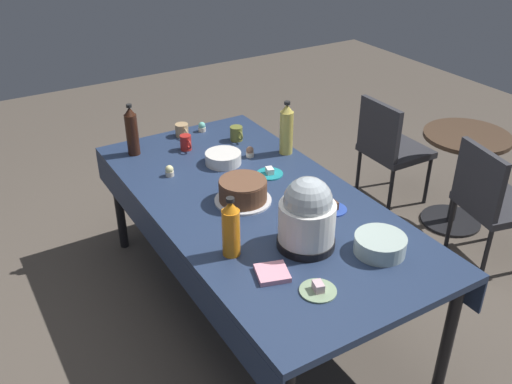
{
  "coord_description": "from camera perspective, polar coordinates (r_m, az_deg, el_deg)",
  "views": [
    {
      "loc": [
        2.27,
        -1.37,
        2.32
      ],
      "look_at": [
        0.0,
        0.0,
        0.8
      ],
      "focal_mm": 39.7,
      "sensor_mm": 36.0,
      "label": 1
    }
  ],
  "objects": [
    {
      "name": "cupcake_mint",
      "position": [
        3.35,
        -8.71,
        2.11
      ],
      "size": [
        0.05,
        0.05,
        0.07
      ],
      "color": "beige",
      "rests_on": "potluck_table"
    },
    {
      "name": "soda_bottle_cola",
      "position": [
        3.6,
        -12.4,
        5.99
      ],
      "size": [
        0.08,
        0.08,
        0.33
      ],
      "color": "#33190F",
      "rests_on": "potluck_table"
    },
    {
      "name": "dessert_plate_sage",
      "position": [
        2.46,
        6.27,
        -9.74
      ],
      "size": [
        0.16,
        0.16,
        0.05
      ],
      "color": "#8CA87F",
      "rests_on": "potluck_table"
    },
    {
      "name": "dessert_plate_cobalt",
      "position": [
        3.01,
        7.77,
        -1.6
      ],
      "size": [
        0.15,
        0.15,
        0.05
      ],
      "color": "#2D4CB2",
      "rests_on": "potluck_table"
    },
    {
      "name": "cupcake_berry",
      "position": [
        3.91,
        -5.47,
        6.54
      ],
      "size": [
        0.05,
        0.05,
        0.07
      ],
      "color": "beige",
      "rests_on": "potluck_table"
    },
    {
      "name": "soda_bottle_orange_juice",
      "position": [
        2.59,
        -2.54,
        -3.7
      ],
      "size": [
        0.08,
        0.08,
        0.3
      ],
      "color": "orange",
      "rests_on": "potluck_table"
    },
    {
      "name": "ceramic_snack_bowl",
      "position": [
        3.46,
        -3.32,
        3.43
      ],
      "size": [
        0.22,
        0.22,
        0.07
      ],
      "primitive_type": "cylinder",
      "color": "silver",
      "rests_on": "potluck_table"
    },
    {
      "name": "maroon_chair_right",
      "position": [
        3.9,
        22.6,
        -0.59
      ],
      "size": [
        0.53,
        0.53,
        0.85
      ],
      "color": "#333338",
      "rests_on": "ground"
    },
    {
      "name": "round_cafe_table",
      "position": [
        4.29,
        20.05,
        2.78
      ],
      "size": [
        0.6,
        0.6,
        0.72
      ],
      "color": "#473323",
      "rests_on": "ground"
    },
    {
      "name": "glass_salad_bowl",
      "position": [
        2.72,
        12.39,
        -5.19
      ],
      "size": [
        0.24,
        0.24,
        0.08
      ],
      "primitive_type": "cylinder",
      "color": "#B2C6BC",
      "rests_on": "potluck_table"
    },
    {
      "name": "frosted_layer_cake",
      "position": [
        3.04,
        -1.33,
        0.08
      ],
      "size": [
        0.31,
        0.31,
        0.13
      ],
      "color": "silver",
      "rests_on": "potluck_table"
    },
    {
      "name": "soda_bottle_ginger_ale",
      "position": [
        3.54,
        3.09,
        6.32
      ],
      "size": [
        0.08,
        0.08,
        0.34
      ],
      "color": "gold",
      "rests_on": "potluck_table"
    },
    {
      "name": "ground",
      "position": [
        3.52,
        0.0,
        -11.36
      ],
      "size": [
        9.0,
        9.0,
        0.0
      ],
      "primitive_type": "plane",
      "color": "brown"
    },
    {
      "name": "paper_napkin_stack",
      "position": [
        2.53,
        1.65,
        -8.17
      ],
      "size": [
        0.18,
        0.18,
        0.02
      ],
      "primitive_type": "cube",
      "rotation": [
        0.0,
        0.0,
        -0.3
      ],
      "color": "pink",
      "rests_on": "potluck_table"
    },
    {
      "name": "coffee_mug_tan",
      "position": [
        3.85,
        -7.46,
        6.2
      ],
      "size": [
        0.13,
        0.09,
        0.09
      ],
      "color": "tan",
      "rests_on": "potluck_table"
    },
    {
      "name": "coffee_mug_red",
      "position": [
        3.65,
        -7.07,
        4.96
      ],
      "size": [
        0.11,
        0.07,
        0.1
      ],
      "color": "#B2231E",
      "rests_on": "potluck_table"
    },
    {
      "name": "cupcake_vanilla",
      "position": [
        3.54,
        -0.62,
        4.06
      ],
      "size": [
        0.05,
        0.05,
        0.07
      ],
      "color": "beige",
      "rests_on": "potluck_table"
    },
    {
      "name": "coffee_mug_olive",
      "position": [
        3.75,
        -1.97,
        5.9
      ],
      "size": [
        0.13,
        0.08,
        0.1
      ],
      "color": "olive",
      "rests_on": "potluck_table"
    },
    {
      "name": "potluck_table",
      "position": [
        3.11,
        0.0,
        -1.79
      ],
      "size": [
        2.2,
        1.1,
        0.75
      ],
      "color": "navy",
      "rests_on": "ground"
    },
    {
      "name": "maroon_chair_left",
      "position": [
        4.43,
        13.31,
        4.63
      ],
      "size": [
        0.45,
        0.45,
        0.85
      ],
      "color": "#333338",
      "rests_on": "ground"
    },
    {
      "name": "dessert_plate_teal",
      "position": [
        3.33,
        1.39,
        1.93
      ],
      "size": [
        0.16,
        0.16,
        0.04
      ],
      "color": "teal",
      "rests_on": "potluck_table"
    },
    {
      "name": "slow_cooker",
      "position": [
        2.64,
        5.18,
        -2.37
      ],
      "size": [
        0.28,
        0.28,
        0.36
      ],
      "color": "black",
      "rests_on": "potluck_table"
    }
  ]
}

